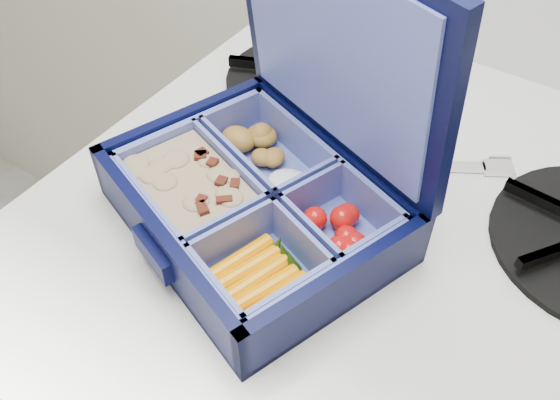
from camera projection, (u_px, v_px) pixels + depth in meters
The scene contains 3 objects.
bento_box at pixel (253, 204), 0.52m from camera, with size 0.24×0.19×0.06m, color black, non-canonical shape.
burner_grate_rear at pixel (308, 75), 0.68m from camera, with size 0.19×0.19×0.02m, color black.
fork at pixel (411, 165), 0.59m from camera, with size 0.02×0.18×0.01m, color silver, non-canonical shape.
Camera 1 is at (-0.07, 1.27, 1.40)m, focal length 38.00 mm.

